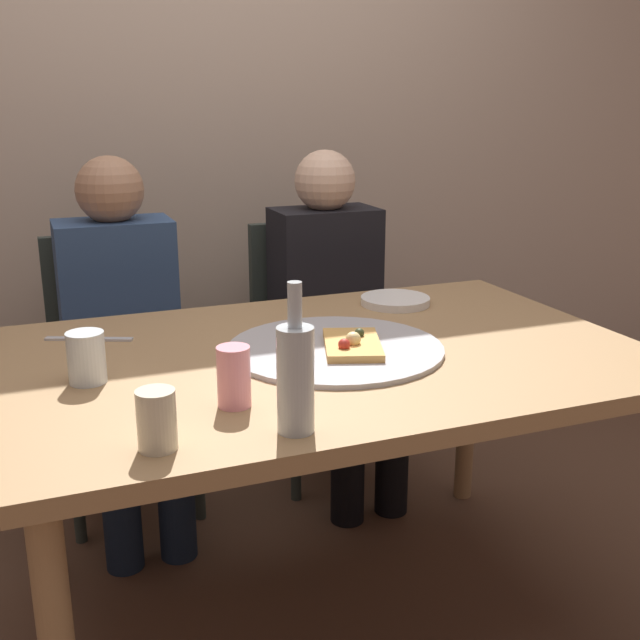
{
  "coord_description": "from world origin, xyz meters",
  "views": [
    {
      "loc": [
        -0.67,
        -1.62,
        1.34
      ],
      "look_at": [
        0.01,
        0.09,
        0.81
      ],
      "focal_mm": 43.25,
      "sensor_mm": 36.0,
      "label": 1
    }
  ],
  "objects": [
    {
      "name": "guest_in_beanie",
      "position": [
        0.32,
        0.75,
        0.64
      ],
      "size": [
        0.36,
        0.56,
        1.17
      ],
      "rotation": [
        0.0,
        0.0,
        3.14
      ],
      "color": "black",
      "rests_on": "ground_plane"
    },
    {
      "name": "beer_bottle",
      "position": [
        -0.24,
        -0.41,
        0.86
      ],
      "size": [
        0.07,
        0.07,
        0.28
      ],
      "color": "#B2BCC1",
      "rests_on": "dining_table"
    },
    {
      "name": "soda_can",
      "position": [
        -0.31,
        -0.25,
        0.82
      ],
      "size": [
        0.07,
        0.07,
        0.12
      ],
      "primitive_type": "cylinder",
      "color": "pink",
      "rests_on": "dining_table"
    },
    {
      "name": "chair_right",
      "position": [
        0.32,
        0.9,
        0.51
      ],
      "size": [
        0.44,
        0.44,
        0.9
      ],
      "rotation": [
        0.0,
        0.0,
        3.14
      ],
      "color": "#2D3833",
      "rests_on": "ground_plane"
    },
    {
      "name": "chair_left",
      "position": [
        -0.39,
        0.9,
        0.51
      ],
      "size": [
        0.44,
        0.44,
        0.9
      ],
      "rotation": [
        0.0,
        0.0,
        3.14
      ],
      "color": "#2D3833",
      "rests_on": "ground_plane"
    },
    {
      "name": "tumbler_near",
      "position": [
        -0.56,
        -0.01,
        0.81
      ],
      "size": [
        0.08,
        0.08,
        0.11
      ],
      "primitive_type": "cylinder",
      "color": "silver",
      "rests_on": "dining_table"
    },
    {
      "name": "table_knife",
      "position": [
        -0.53,
        0.3,
        0.76
      ],
      "size": [
        0.21,
        0.11,
        0.01
      ],
      "primitive_type": "cube",
      "rotation": [
        0.0,
        0.0,
        2.73
      ],
      "color": "#B7B7BC",
      "rests_on": "dining_table"
    },
    {
      "name": "back_wall",
      "position": [
        0.0,
        1.39,
        1.3
      ],
      "size": [
        6.0,
        0.1,
        2.6
      ],
      "primitive_type": "cube",
      "color": "#BCA893",
      "rests_on": "ground_plane"
    },
    {
      "name": "dining_table",
      "position": [
        0.0,
        0.0,
        0.68
      ],
      "size": [
        1.48,
        1.0,
        0.76
      ],
      "color": "#99754C",
      "rests_on": "ground_plane"
    },
    {
      "name": "plate_stack",
      "position": [
        0.34,
        0.32,
        0.77
      ],
      "size": [
        0.2,
        0.2,
        0.02
      ],
      "primitive_type": "cylinder",
      "color": "white",
      "rests_on": "dining_table"
    },
    {
      "name": "pizza_tray",
      "position": [
        0.01,
        -0.01,
        0.76
      ],
      "size": [
        0.52,
        0.52,
        0.01
      ],
      "primitive_type": "cylinder",
      "color": "#ADADB2",
      "rests_on": "dining_table"
    },
    {
      "name": "guest_in_sweater",
      "position": [
        -0.39,
        0.75,
        0.64
      ],
      "size": [
        0.36,
        0.56,
        1.17
      ],
      "rotation": [
        0.0,
        0.0,
        3.14
      ],
      "color": "navy",
      "rests_on": "ground_plane"
    },
    {
      "name": "pizza_slice_last",
      "position": [
        0.04,
        -0.04,
        0.78
      ],
      "size": [
        0.19,
        0.25,
        0.05
      ],
      "color": "tan",
      "rests_on": "pizza_tray"
    },
    {
      "name": "ground_plane",
      "position": [
        0.0,
        0.0,
        0.0
      ],
      "size": [
        8.0,
        8.0,
        0.0
      ],
      "primitive_type": "plane",
      "color": "#513828"
    },
    {
      "name": "tumbler_far",
      "position": [
        -0.48,
        -0.39,
        0.81
      ],
      "size": [
        0.07,
        0.07,
        0.11
      ],
      "primitive_type": "cylinder",
      "color": "beige",
      "rests_on": "dining_table"
    }
  ]
}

